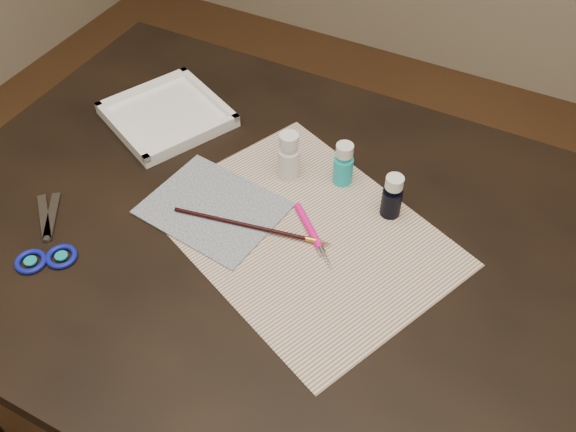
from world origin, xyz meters
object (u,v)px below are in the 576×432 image
at_px(paint_bottle_navy, 392,196).
at_px(palette_tray, 167,115).
at_px(paint_bottle_cyan, 343,164).
at_px(paint_bottle_white, 289,156).
at_px(paper, 304,234).
at_px(canvas, 213,208).
at_px(scissors, 43,232).

relative_size(paint_bottle_navy, palette_tray, 0.40).
xyz_separation_m(paint_bottle_cyan, paint_bottle_navy, (0.11, -0.04, -0.00)).
xyz_separation_m(paint_bottle_white, paint_bottle_navy, (0.20, -0.00, -0.01)).
bearing_deg(paint_bottle_white, palette_tray, 173.69).
height_order(paint_bottle_cyan, paint_bottle_navy, paint_bottle_cyan).
bearing_deg(paint_bottle_navy, palette_tray, 175.80).
bearing_deg(paper, palette_tray, 158.95).
height_order(canvas, palette_tray, palette_tray).
xyz_separation_m(paper, paint_bottle_white, (-0.09, 0.12, 0.05)).
bearing_deg(paint_bottle_white, scissors, -133.31).
xyz_separation_m(canvas, palette_tray, (-0.22, 0.17, 0.01)).
xyz_separation_m(paint_bottle_white, scissors, (-0.31, -0.32, -0.04)).
xyz_separation_m(canvas, scissors, (-0.23, -0.18, 0.00)).
height_order(paper, paint_bottle_white, paint_bottle_white).
relative_size(canvas, palette_tray, 1.07).
relative_size(paper, paint_bottle_white, 4.94).
xyz_separation_m(paint_bottle_cyan, palette_tray, (-0.39, 0.00, -0.03)).
relative_size(paint_bottle_white, scissors, 0.48).
height_order(paint_bottle_cyan, palette_tray, paint_bottle_cyan).
bearing_deg(paint_bottle_navy, scissors, -147.75).
distance_m(canvas, scissors, 0.29).
distance_m(paint_bottle_cyan, palette_tray, 0.39).
bearing_deg(scissors, paint_bottle_white, -90.67).
bearing_deg(paint_bottle_cyan, canvas, -135.15).
xyz_separation_m(paint_bottle_white, paint_bottle_cyan, (0.09, 0.03, -0.00)).
xyz_separation_m(paper, canvas, (-0.17, -0.02, 0.00)).
distance_m(paint_bottle_white, palette_tray, 0.30).
distance_m(canvas, palette_tray, 0.28).
distance_m(paint_bottle_white, paint_bottle_navy, 0.20).
distance_m(paper, paint_bottle_cyan, 0.15).
relative_size(paint_bottle_navy, scissors, 0.43).
bearing_deg(scissors, paint_bottle_cyan, -95.73).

